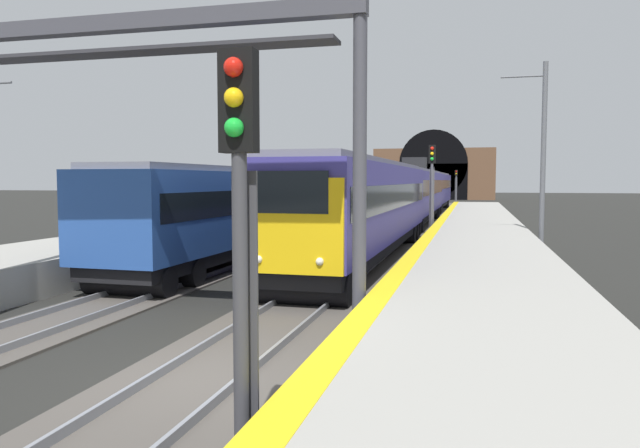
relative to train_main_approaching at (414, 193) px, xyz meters
The scene contains 12 objects.
ground_plane 36.16m from the train_main_approaching, behind, with size 320.00×320.00×0.00m, color black.
platform_right 36.42m from the train_main_approaching, behind, with size 112.00×4.52×1.06m, color #9E9B93.
platform_right_edge_strip 36.20m from the train_main_approaching, behind, with size 112.00×0.50×0.01m, color yellow.
track_main_line 36.16m from the train_main_approaching, behind, with size 160.00×3.05×0.21m.
train_main_approaching is the anchor object (origin of this frame).
train_adjacent_platform 5.09m from the train_main_approaching, 84.30° to the left, with size 62.72×3.29×4.74m.
railway_signal_near 39.24m from the train_main_approaching, behind, with size 0.39×0.38×4.68m.
railway_signal_mid 10.20m from the train_main_approaching, 168.83° to the right, with size 0.39×0.38×5.36m.
railway_signal_far 38.16m from the train_main_approaching, ahead, with size 0.39×0.38×4.72m.
overhead_signal_gantry 33.37m from the train_main_approaching, behind, with size 0.70×9.54×6.94m.
tunnel_portal 60.67m from the train_main_approaching, ahead, with size 2.24×20.70×11.98m.
catenary_mast_near 18.77m from the train_main_approaching, 157.33° to the right, with size 0.22×1.96×8.44m.
Camera 1 is at (-8.93, -4.33, 3.35)m, focal length 33.68 mm.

